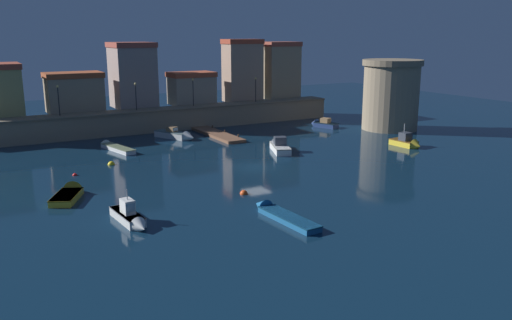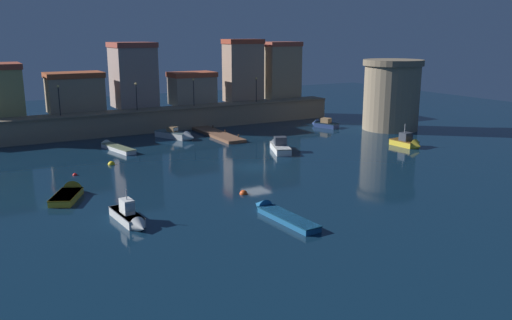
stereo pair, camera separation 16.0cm
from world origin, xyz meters
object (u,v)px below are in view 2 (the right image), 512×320
(moored_boat_2, at_px, (70,193))
(moored_boat_6, at_px, (408,143))
(quay_lamp_1, at_px, (136,92))
(mooring_buoy_0, at_px, (243,194))
(moored_boat_5, at_px, (177,135))
(fortress_tower, at_px, (392,95))
(quay_lamp_3, at_px, (256,86))
(quay_lamp_2, at_px, (194,88))
(moored_boat_7, at_px, (279,146))
(moored_boat_1, at_px, (114,147))
(moored_boat_3, at_px, (278,214))
(mooring_buoy_2, at_px, (111,165))
(mooring_buoy_1, at_px, (75,175))
(moored_boat_0, at_px, (130,217))
(moored_boat_8, at_px, (323,124))
(quay_lamp_0, at_px, (59,96))

(moored_boat_2, relative_size, moored_boat_6, 1.21)
(quay_lamp_1, relative_size, moored_boat_2, 0.71)
(quay_lamp_1, height_order, moored_boat_2, quay_lamp_1)
(mooring_buoy_0, bearing_deg, moored_boat_5, 81.46)
(fortress_tower, bearing_deg, quay_lamp_3, 131.49)
(fortress_tower, distance_m, quay_lamp_2, 27.67)
(moored_boat_6, height_order, moored_boat_7, moored_boat_6)
(quay_lamp_3, relative_size, moored_boat_1, 0.49)
(fortress_tower, relative_size, moored_boat_1, 1.29)
(moored_boat_7, bearing_deg, moored_boat_3, 169.64)
(moored_boat_7, bearing_deg, mooring_buoy_2, 104.02)
(mooring_buoy_1, bearing_deg, moored_boat_7, 0.14)
(moored_boat_0, relative_size, moored_boat_3, 0.72)
(moored_boat_6, xyz_separation_m, mooring_buoy_0, (-25.87, -7.17, -0.53))
(moored_boat_6, bearing_deg, moored_boat_3, -67.09)
(moored_boat_0, xyz_separation_m, mooring_buoy_1, (-0.86, 15.51, -0.48))
(moored_boat_5, bearing_deg, moored_boat_6, 25.48)
(quay_lamp_1, height_order, moored_boat_8, quay_lamp_1)
(moored_boat_5, bearing_deg, mooring_buoy_0, -33.67)
(moored_boat_2, height_order, moored_boat_3, moored_boat_2)
(moored_boat_2, height_order, moored_boat_5, moored_boat_5)
(quay_lamp_0, bearing_deg, moored_boat_6, -35.42)
(quay_lamp_3, distance_m, mooring_buoy_0, 37.76)
(quay_lamp_3, distance_m, moored_boat_8, 11.81)
(fortress_tower, bearing_deg, moored_boat_1, 171.26)
(quay_lamp_3, relative_size, mooring_buoy_1, 8.32)
(moored_boat_2, bearing_deg, moored_boat_6, -62.48)
(quay_lamp_1, bearing_deg, moored_boat_6, -44.73)
(quay_lamp_0, distance_m, quay_lamp_3, 28.29)
(moored_boat_2, distance_m, moored_boat_7, 25.46)
(mooring_buoy_1, bearing_deg, moored_boat_2, -103.88)
(quay_lamp_2, relative_size, moored_boat_1, 0.52)
(moored_boat_7, bearing_deg, moored_boat_6, -91.44)
(quay_lamp_3, relative_size, moored_boat_7, 0.57)
(moored_boat_7, bearing_deg, moored_boat_5, 54.38)
(mooring_buoy_2, bearing_deg, mooring_buoy_0, -65.61)
(mooring_buoy_0, bearing_deg, mooring_buoy_2, 114.39)
(moored_boat_8, xyz_separation_m, mooring_buoy_1, (-36.43, -10.12, -0.44))
(quay_lamp_3, bearing_deg, moored_boat_2, -141.23)
(fortress_tower, xyz_separation_m, moored_boat_3, (-32.80, -23.46, -4.63))
(mooring_buoy_1, bearing_deg, fortress_tower, 5.30)
(moored_boat_1, relative_size, moored_boat_7, 1.17)
(quay_lamp_3, bearing_deg, quay_lamp_2, 180.00)
(mooring_buoy_2, bearing_deg, moored_boat_8, 13.27)
(moored_boat_7, bearing_deg, quay_lamp_3, -0.33)
(moored_boat_0, height_order, moored_boat_6, moored_boat_6)
(quay_lamp_0, xyz_separation_m, quay_lamp_1, (9.87, -0.00, -0.09))
(moored_boat_8, bearing_deg, moored_boat_6, 161.20)
(moored_boat_2, relative_size, moored_boat_5, 0.82)
(moored_boat_8, bearing_deg, moored_boat_0, 104.70)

